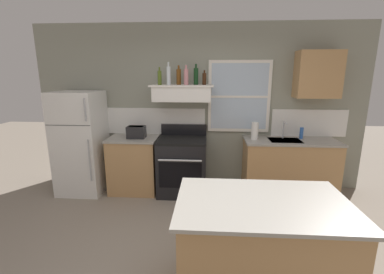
% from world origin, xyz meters
% --- Properties ---
extents(back_wall, '(5.40, 0.11, 2.70)m').
position_xyz_m(back_wall, '(0.03, 2.23, 1.35)').
color(back_wall, gray).
rests_on(back_wall, ground_plane).
extents(refrigerator, '(0.70, 0.72, 1.65)m').
position_xyz_m(refrigerator, '(-1.90, 1.84, 0.82)').
color(refrigerator, white).
rests_on(refrigerator, ground_plane).
extents(counter_left_of_stove, '(0.79, 0.63, 0.91)m').
position_xyz_m(counter_left_of_stove, '(-1.05, 1.90, 0.46)').
color(counter_left_of_stove, tan).
rests_on(counter_left_of_stove, ground_plane).
extents(toaster, '(0.30, 0.20, 0.19)m').
position_xyz_m(toaster, '(-0.99, 1.87, 1.01)').
color(toaster, black).
rests_on(toaster, counter_left_of_stove).
extents(stove_range, '(0.76, 0.69, 1.09)m').
position_xyz_m(stove_range, '(-0.25, 1.86, 0.46)').
color(stove_range, black).
rests_on(stove_range, ground_plane).
extents(range_hood_shelf, '(0.96, 0.52, 0.24)m').
position_xyz_m(range_hood_shelf, '(-0.25, 1.96, 1.62)').
color(range_hood_shelf, white).
extents(bottle_olive_oil_square, '(0.06, 0.06, 0.26)m').
position_xyz_m(bottle_olive_oil_square, '(-0.59, 1.91, 1.86)').
color(bottle_olive_oil_square, '#4C601E').
rests_on(bottle_olive_oil_square, range_hood_shelf).
extents(bottle_clear_tall, '(0.06, 0.06, 0.34)m').
position_xyz_m(bottle_clear_tall, '(-0.46, 1.92, 1.89)').
color(bottle_clear_tall, silver).
rests_on(bottle_clear_tall, range_hood_shelf).
extents(bottle_amber_wine, '(0.07, 0.07, 0.29)m').
position_xyz_m(bottle_amber_wine, '(-0.31, 2.00, 1.87)').
color(bottle_amber_wine, brown).
rests_on(bottle_amber_wine, range_hood_shelf).
extents(bottle_rose_pink, '(0.07, 0.07, 0.29)m').
position_xyz_m(bottle_rose_pink, '(-0.19, 1.90, 1.87)').
color(bottle_rose_pink, '#C67F84').
rests_on(bottle_rose_pink, range_hood_shelf).
extents(bottle_dark_green_wine, '(0.07, 0.07, 0.31)m').
position_xyz_m(bottle_dark_green_wine, '(-0.04, 2.00, 1.88)').
color(bottle_dark_green_wine, '#143819').
rests_on(bottle_dark_green_wine, range_hood_shelf).
extents(bottle_brown_stout, '(0.06, 0.06, 0.22)m').
position_xyz_m(bottle_brown_stout, '(0.09, 1.97, 1.84)').
color(bottle_brown_stout, '#381E0F').
rests_on(bottle_brown_stout, range_hood_shelf).
extents(counter_right_with_sink, '(1.43, 0.63, 0.91)m').
position_xyz_m(counter_right_with_sink, '(1.45, 1.90, 0.46)').
color(counter_right_with_sink, tan).
rests_on(counter_right_with_sink, ground_plane).
extents(sink_faucet, '(0.03, 0.17, 0.28)m').
position_xyz_m(sink_faucet, '(1.35, 2.00, 1.08)').
color(sink_faucet, silver).
rests_on(sink_faucet, counter_right_with_sink).
extents(paper_towel_roll, '(0.11, 0.11, 0.27)m').
position_xyz_m(paper_towel_roll, '(0.88, 1.90, 1.04)').
color(paper_towel_roll, white).
rests_on(paper_towel_roll, counter_right_with_sink).
extents(dish_soap_bottle, '(0.06, 0.06, 0.18)m').
position_xyz_m(dish_soap_bottle, '(1.63, 2.00, 1.00)').
color(dish_soap_bottle, blue).
rests_on(dish_soap_bottle, counter_right_with_sink).
extents(kitchen_island, '(1.40, 0.90, 0.91)m').
position_xyz_m(kitchen_island, '(0.62, -0.19, 0.46)').
color(kitchen_island, tan).
rests_on(kitchen_island, ground_plane).
extents(upper_cabinet_right, '(0.64, 0.32, 0.70)m').
position_xyz_m(upper_cabinet_right, '(1.80, 2.04, 1.90)').
color(upper_cabinet_right, tan).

